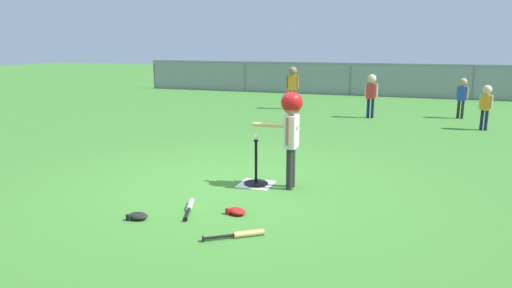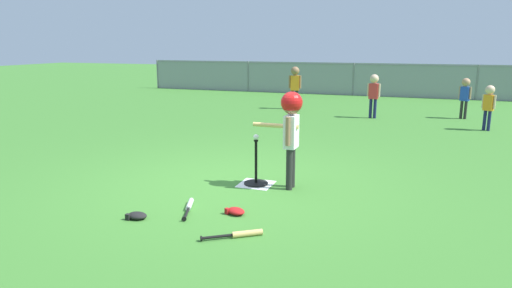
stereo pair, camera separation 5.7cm
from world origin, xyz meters
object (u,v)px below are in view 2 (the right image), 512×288
fielder_near_left (465,93)px  glove_by_plate (137,216)px  batter_child (291,120)px  spare_bat_wood (241,234)px  fielder_deep_left (489,102)px  spare_bat_silver (189,206)px  glove_near_bats (236,211)px  batting_tee (256,178)px  baseball_on_tee (256,137)px  fielder_deep_right (374,90)px  fielder_deep_center (295,82)px

fielder_near_left → glove_by_plate: size_ratio=4.33×
batter_child → spare_bat_wood: size_ratio=2.36×
fielder_deep_left → glove_by_plate: size_ratio=4.19×
spare_bat_silver → batter_child: bearing=52.3°
fielder_deep_left → glove_near_bats: size_ratio=3.60×
batting_tee → glove_near_bats: size_ratio=2.25×
baseball_on_tee → spare_bat_silver: size_ratio=0.13×
fielder_deep_right → glove_near_bats: (-0.72, -7.27, -0.66)m
fielder_near_left → glove_near_bats: bearing=-109.7°
glove_near_bats → spare_bat_wood: bearing=-63.0°
baseball_on_tee → batter_child: (0.47, -0.01, 0.25)m
glove_by_plate → glove_near_bats: same height
batter_child → fielder_deep_center: batter_child is taller
fielder_deep_left → spare_bat_silver: fielder_deep_left is taller
spare_bat_silver → glove_near_bats: glove_near_bats is taller
batting_tee → glove_near_bats: 1.12m
spare_bat_wood → fielder_near_left: bearing=73.2°
fielder_deep_center → spare_bat_silver: size_ratio=2.07×
fielder_deep_center → glove_near_bats: fielder_deep_center is taller
batter_child → fielder_deep_right: bearing=86.2°
fielder_deep_center → glove_by_plate: bearing=-86.1°
fielder_deep_right → spare_bat_silver: fielder_deep_right is taller
fielder_deep_left → spare_bat_silver: bearing=-120.3°
batter_child → fielder_deep_center: 7.29m
fielder_deep_left → batting_tee: bearing=-122.4°
batting_tee → fielder_deep_right: bearing=81.9°
batter_child → fielder_deep_left: 6.04m
fielder_deep_right → fielder_deep_center: bearing=158.7°
baseball_on_tee → fielder_deep_right: bearing=81.9°
fielder_deep_center → glove_by_plate: 8.68m
fielder_deep_left → fielder_deep_right: 2.63m
spare_bat_wood → glove_near_bats: size_ratio=1.97×
fielder_deep_left → fielder_deep_right: fielder_deep_right is taller
spare_bat_silver → fielder_deep_center: bearing=96.7°
fielder_deep_left → spare_bat_wood: (-2.92, -6.94, -0.59)m
glove_near_bats → fielder_near_left: bearing=70.3°
batter_child → fielder_near_left: batter_child is taller
fielder_near_left → glove_by_plate: bearing=-114.3°
batting_tee → glove_by_plate: batting_tee is taller
fielder_deep_left → glove_near_bats: fielder_deep_left is taller
baseball_on_tee → fielder_deep_center: size_ratio=0.06×
fielder_deep_right → fielder_near_left: fielder_deep_right is taller
fielder_deep_right → spare_bat_silver: size_ratio=1.88×
batting_tee → baseball_on_tee: bearing=0.0°
spare_bat_silver → glove_near_bats: (0.56, 0.03, 0.01)m
batter_child → glove_by_plate: bearing=-128.5°
glove_by_plate → glove_near_bats: 1.06m
batter_child → spare_bat_silver: bearing=-127.7°
batting_tee → fielder_deep_center: 7.21m
fielder_near_left → spare_bat_wood: fielder_near_left is taller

